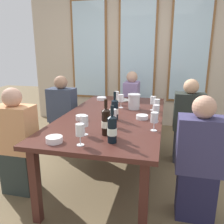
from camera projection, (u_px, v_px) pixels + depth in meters
ground_plane at (113, 172)px, 2.83m from camera, size 12.00×12.00×0.00m
back_wall_with_windows at (137, 50)px, 4.37m from camera, size 4.30×0.10×2.90m
dining_table at (113, 120)px, 2.66m from camera, size 1.10×2.10×0.74m
white_plate_0 at (121, 100)px, 3.39m from camera, size 0.22×0.22×0.01m
metal_pitcher at (134, 101)px, 2.87m from camera, size 0.16×0.16×0.19m
wine_bottle_0 at (115, 109)px, 2.43m from camera, size 0.08×0.08×0.30m
wine_bottle_1 at (112, 129)px, 1.82m from camera, size 0.08×0.08×0.30m
wine_bottle_2 at (106, 121)px, 1.99m from camera, size 0.08×0.08×0.32m
tasting_bowl_0 at (81, 118)px, 2.43m from camera, size 0.12×0.12×0.05m
tasting_bowl_1 at (102, 99)px, 3.41m from camera, size 0.14×0.14×0.04m
tasting_bowl_2 at (142, 117)px, 2.47m from camera, size 0.13×0.13×0.04m
tasting_bowl_3 at (54, 139)px, 1.84m from camera, size 0.13×0.13×0.05m
wine_glass_0 at (157, 104)px, 2.64m from camera, size 0.07×0.07×0.17m
wine_glass_1 at (84, 122)px, 1.98m from camera, size 0.07×0.07×0.17m
wine_glass_2 at (80, 130)px, 1.77m from camera, size 0.07×0.07×0.17m
wine_glass_3 at (154, 118)px, 2.09m from camera, size 0.07×0.07×0.17m
wine_glass_4 at (113, 114)px, 2.20m from camera, size 0.07×0.07×0.17m
wine_glass_5 at (117, 96)px, 3.13m from camera, size 0.07×0.07×0.17m
wine_glass_6 at (156, 110)px, 2.37m from camera, size 0.07×0.07×0.17m
wine_glass_7 at (121, 99)px, 2.92m from camera, size 0.07×0.07×0.17m
wine_glass_8 at (153, 101)px, 2.80m from camera, size 0.07×0.07×0.17m
seated_person_0 at (63, 116)px, 3.36m from camera, size 0.38×0.24×1.11m
seated_person_1 at (188, 124)px, 3.01m from camera, size 0.38×0.24×1.11m
seated_person_2 at (17, 144)px, 2.35m from camera, size 0.38×0.24×1.11m
seated_person_3 at (198, 162)px, 1.97m from camera, size 0.38×0.24×1.11m
seated_person_4 at (131, 105)px, 4.01m from camera, size 0.24×0.38×1.11m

